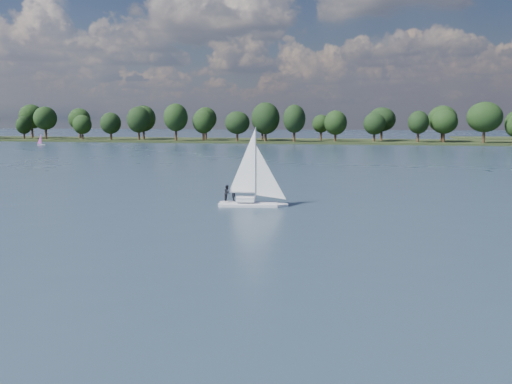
{
  "coord_description": "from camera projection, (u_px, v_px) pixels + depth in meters",
  "views": [
    {
      "loc": [
        13.81,
        -15.91,
        9.51
      ],
      "look_at": [
        3.0,
        36.86,
        2.5
      ],
      "focal_mm": 40.0,
      "sensor_mm": 36.0,
      "label": 1
    }
  ],
  "objects": [
    {
      "name": "treeline",
      "position": [
        316.0,
        122.0,
        221.75
      ],
      "size": [
        563.01,
        74.19,
        18.86
      ],
      "color": "black",
      "rests_on": "ground"
    },
    {
      "name": "sailboat",
      "position": [
        249.0,
        183.0,
        61.42
      ],
      "size": [
        7.01,
        2.85,
        8.97
      ],
      "rotation": [
        0.0,
        0.0,
        0.14
      ],
      "color": "silver",
      "rests_on": "ground"
    },
    {
      "name": "far_shore",
      "position": [
        337.0,
        142.0,
        225.37
      ],
      "size": [
        660.0,
        40.0,
        1.5
      ],
      "primitive_type": "cube",
      "color": "black",
      "rests_on": "ground"
    },
    {
      "name": "ground",
      "position": [
        304.0,
        165.0,
        116.57
      ],
      "size": [
        700.0,
        700.0,
        0.0
      ],
      "primitive_type": "plane",
      "color": "#233342",
      "rests_on": "ground"
    },
    {
      "name": "dinghy_pink",
      "position": [
        41.0,
        142.0,
        201.08
      ],
      "size": [
        2.84,
        1.7,
        4.25
      ],
      "rotation": [
        0.0,
        0.0,
        0.26
      ],
      "color": "silver",
      "rests_on": "ground"
    }
  ]
}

